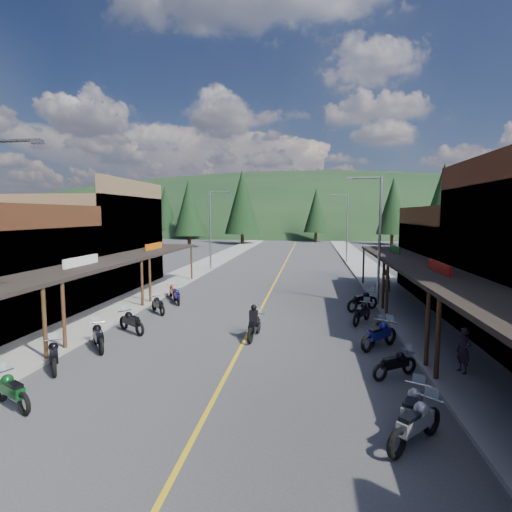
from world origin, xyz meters
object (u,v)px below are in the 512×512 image
at_px(pine_0, 105,210).
at_px(rider_on_bike, 254,325).
at_px(pine_11, 443,203).
at_px(bike_east_4, 415,422).
at_px(bike_east_6, 395,363).
at_px(bike_east_9, 362,312).
at_px(pine_8, 143,212).
at_px(bike_west_9, 158,304).
at_px(streetlight_3, 346,225).
at_px(bike_west_7, 98,335).
at_px(pine_7, 165,208).
at_px(bike_east_7, 379,333).
at_px(bike_west_10, 177,295).
at_px(pine_10, 189,208).
at_px(pine_2, 242,202).
at_px(pine_5, 461,203).
at_px(bike_west_11, 173,291).
at_px(pine_4, 393,206).
at_px(pedestrian_east_a, 464,350).
at_px(streetlight_1, 212,227).
at_px(bike_east_8, 377,330).
at_px(shop_west_3, 90,243).
at_px(pine_9, 456,210).
at_px(bike_west_8, 131,321).
at_px(pine_1, 190,207).
at_px(bike_east_5, 412,405).
at_px(shop_east_3, 472,261).
at_px(pine_3, 316,210).
at_px(streetlight_2, 377,235).
at_px(bike_west_6, 54,354).
at_px(bike_east_10, 363,300).
at_px(bike_west_5, 11,389).
at_px(pedestrian_east_b, 386,281).

distance_m(pine_0, rider_on_bike, 73.78).
xyz_separation_m(pine_11, bike_east_4, (-14.48, -45.41, -6.54)).
height_order(bike_east_6, bike_east_9, bike_east_9).
bearing_deg(pine_8, bike_west_9, -65.45).
xyz_separation_m(streetlight_3, bike_west_7, (-12.88, -31.83, -3.84)).
xyz_separation_m(pine_7, bike_east_7, (37.87, -76.08, -6.58)).
bearing_deg(bike_west_9, pine_8, 74.05).
bearing_deg(bike_east_7, bike_west_10, -167.61).
xyz_separation_m(pine_0, pine_10, (22.00, -12.00, 0.30)).
bearing_deg(pine_2, pine_5, 17.65).
bearing_deg(bike_east_4, bike_west_11, 170.01).
relative_size(pine_4, pedestrian_east_a, 7.65).
height_order(pine_5, bike_west_9, pine_5).
bearing_deg(streetlight_3, rider_on_bike, -102.53).
bearing_deg(pine_10, pine_0, 151.39).
height_order(streetlight_1, bike_east_8, streetlight_1).
relative_size(shop_west_3, pine_10, 0.94).
distance_m(pine_4, pine_9, 16.18).
bearing_deg(shop_west_3, bike_west_8, -52.52).
bearing_deg(pine_1, pine_9, -27.51).
distance_m(pine_11, bike_east_5, 47.18).
bearing_deg(pine_4, pine_0, 178.03).
xyz_separation_m(pine_10, bike_west_11, (11.72, -41.58, -6.23)).
relative_size(shop_east_3, bike_east_4, 4.84).
bearing_deg(streetlight_1, streetlight_3, 29.91).
xyz_separation_m(pine_10, pedestrian_east_a, (26.28, -52.74, -5.82)).
bearing_deg(pine_8, bike_east_8, -54.47).
bearing_deg(pine_3, streetlight_2, -87.09).
bearing_deg(pine_4, pedestrian_east_a, -98.81).
bearing_deg(rider_on_bike, pine_4, 78.77).
relative_size(shop_east_3, bike_west_8, 5.14).
relative_size(bike_west_6, bike_east_5, 0.99).
distance_m(pine_4, bike_east_5, 67.92).
bearing_deg(streetlight_2, bike_east_10, -124.64).
xyz_separation_m(streetlight_2, bike_west_5, (-12.71, -14.98, -3.87)).
height_order(pine_10, pedestrian_east_b, pine_10).
height_order(streetlight_3, pedestrian_east_b, streetlight_3).
relative_size(pine_1, pine_3, 1.14).
bearing_deg(pedestrian_east_a, bike_east_9, -178.64).
bearing_deg(bike_west_11, bike_east_5, -81.54).
bearing_deg(shop_west_3, bike_west_7, -59.09).
xyz_separation_m(bike_east_4, pedestrian_east_b, (2.80, 19.55, 0.31)).
bearing_deg(pine_0, pine_4, -1.97).
height_order(bike_west_5, bike_east_9, bike_east_9).
distance_m(pine_9, bike_east_8, 48.04).
bearing_deg(pedestrian_east_a, bike_east_6, -100.04).
xyz_separation_m(shop_west_3, pedestrian_east_a, (22.06, -14.04, -2.55)).
bearing_deg(rider_on_bike, streetlight_1, 114.17).
bearing_deg(bike_east_9, pine_4, 104.58).
relative_size(bike_west_10, bike_east_7, 0.81).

